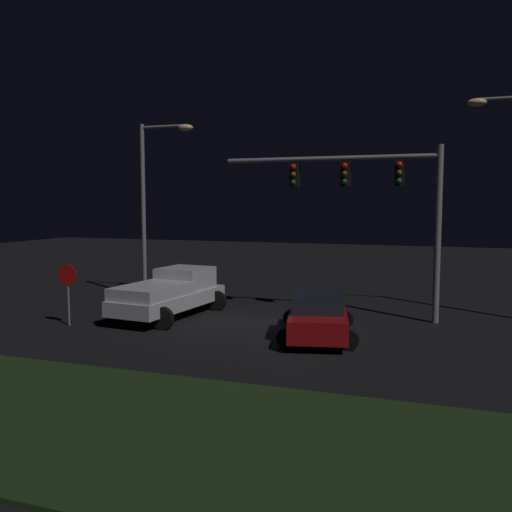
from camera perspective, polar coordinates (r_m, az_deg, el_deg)
The scene contains 7 objects.
ground_plane at distance 20.25m, azimuth 0.59°, elevation -7.13°, with size 80.00×80.00×0.00m, color black.
grass_median at distance 11.99m, azimuth -14.87°, elevation -16.11°, with size 27.91×6.08×0.10m, color black.
pickup_truck at distance 22.01m, azimuth -8.63°, elevation -3.53°, with size 3.23×5.57×1.80m.
car_sedan at distance 18.42m, azimuth 6.36°, elevation -6.08°, with size 3.09×4.69×1.51m.
traffic_signal_gantry at distance 21.48m, azimuth 11.63°, elevation 6.65°, with size 8.32×0.56×6.50m.
street_lamp_left at distance 25.96m, azimuth -10.44°, elevation 6.74°, with size 2.65×0.44×7.95m.
stop_sign at distance 21.12m, azimuth -18.68°, elevation -2.59°, with size 0.76×0.08×2.23m.
Camera 1 is at (6.36, -18.70, 4.43)m, focal length 39.16 mm.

